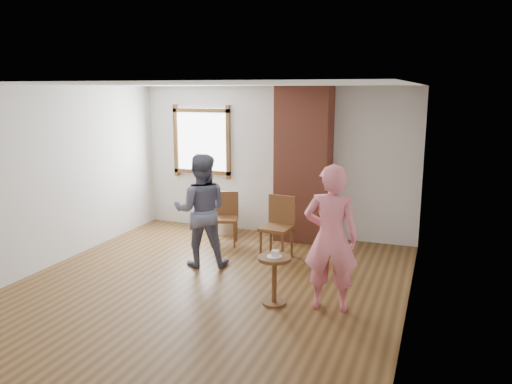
# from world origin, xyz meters

# --- Properties ---
(ground) EXTENTS (5.50, 5.50, 0.00)m
(ground) POSITION_xyz_m (0.00, 0.00, 0.00)
(ground) COLOR brown
(ground) RESTS_ON ground
(room_shell) EXTENTS (5.04, 5.52, 2.62)m
(room_shell) POSITION_xyz_m (-0.06, 0.61, 1.81)
(room_shell) COLOR silver
(room_shell) RESTS_ON ground
(brick_chimney) EXTENTS (0.90, 0.50, 2.60)m
(brick_chimney) POSITION_xyz_m (0.60, 2.50, 1.30)
(brick_chimney) COLOR #9F4D38
(brick_chimney) RESTS_ON ground
(stoneware_crock) EXTENTS (0.50, 0.50, 0.49)m
(stoneware_crock) POSITION_xyz_m (-0.77, 2.40, 0.24)
(stoneware_crock) COLOR tan
(stoneware_crock) RESTS_ON ground
(dark_pot) EXTENTS (0.17, 0.17, 0.15)m
(dark_pot) POSITION_xyz_m (-0.85, 2.40, 0.07)
(dark_pot) COLOR black
(dark_pot) RESTS_ON ground
(dining_chair_left) EXTENTS (0.51, 0.51, 0.87)m
(dining_chair_left) POSITION_xyz_m (-0.55, 1.85, 0.49)
(dining_chair_left) COLOR brown
(dining_chair_left) RESTS_ON ground
(dining_chair_right) EXTENTS (0.49, 0.49, 0.95)m
(dining_chair_right) POSITION_xyz_m (0.50, 1.49, 0.53)
(dining_chair_right) COLOR brown
(dining_chair_right) RESTS_ON ground
(side_table) EXTENTS (0.40, 0.40, 0.60)m
(side_table) POSITION_xyz_m (0.99, -0.18, 0.40)
(side_table) COLOR brown
(side_table) RESTS_ON ground
(cake_plate) EXTENTS (0.18, 0.18, 0.01)m
(cake_plate) POSITION_xyz_m (0.99, -0.18, 0.60)
(cake_plate) COLOR white
(cake_plate) RESTS_ON side_table
(cake_slice) EXTENTS (0.08, 0.07, 0.06)m
(cake_slice) POSITION_xyz_m (1.00, -0.18, 0.64)
(cake_slice) COLOR white
(cake_slice) RESTS_ON cake_plate
(man) EXTENTS (0.98, 0.88, 1.65)m
(man) POSITION_xyz_m (-0.45, 0.76, 0.82)
(man) COLOR #131535
(man) RESTS_ON ground
(person_pink) EXTENTS (0.68, 0.49, 1.73)m
(person_pink) POSITION_xyz_m (1.63, -0.07, 0.87)
(person_pink) COLOR pink
(person_pink) RESTS_ON ground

